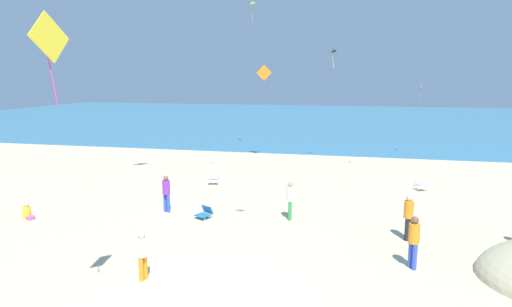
{
  "coord_description": "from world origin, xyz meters",
  "views": [
    {
      "loc": [
        3.82,
        -10.2,
        6.11
      ],
      "look_at": [
        0.0,
        6.99,
        2.95
      ],
      "focal_mm": 29.87,
      "sensor_mm": 36.0,
      "label": 1
    }
  ],
  "objects_px": {
    "beach_chair_mid_beach": "(205,213)",
    "person_1": "(414,239)",
    "beach_chair_far_right": "(214,179)",
    "person_3": "(408,214)",
    "kite_purple": "(421,89)",
    "person_5": "(27,213)",
    "kite_lime": "(252,3)",
    "kite_yellow": "(49,39)",
    "person_6": "(142,252)",
    "beach_chair_far_left": "(420,185)",
    "person_4": "(290,198)",
    "kite_orange": "(264,73)",
    "person_0": "(166,191)",
    "kite_black": "(333,51)"
  },
  "relations": [
    {
      "from": "beach_chair_mid_beach",
      "to": "person_1",
      "type": "height_order",
      "value": "person_1"
    },
    {
      "from": "beach_chair_far_right",
      "to": "person_3",
      "type": "relative_size",
      "value": 0.42
    },
    {
      "from": "person_1",
      "to": "kite_purple",
      "type": "distance_m",
      "value": 21.49
    },
    {
      "from": "person_3",
      "to": "person_5",
      "type": "distance_m",
      "value": 16.0
    },
    {
      "from": "kite_purple",
      "to": "kite_lime",
      "type": "bearing_deg",
      "value": -177.54
    },
    {
      "from": "beach_chair_mid_beach",
      "to": "kite_yellow",
      "type": "bearing_deg",
      "value": 24.58
    },
    {
      "from": "kite_yellow",
      "to": "kite_lime",
      "type": "height_order",
      "value": "kite_lime"
    },
    {
      "from": "person_6",
      "to": "kite_purple",
      "type": "relative_size",
      "value": 0.96
    },
    {
      "from": "beach_chair_far_left",
      "to": "kite_purple",
      "type": "distance_m",
      "value": 11.68
    },
    {
      "from": "person_1",
      "to": "person_4",
      "type": "relative_size",
      "value": 1.03
    },
    {
      "from": "beach_chair_mid_beach",
      "to": "kite_orange",
      "type": "height_order",
      "value": "kite_orange"
    },
    {
      "from": "beach_chair_far_left",
      "to": "beach_chair_mid_beach",
      "type": "relative_size",
      "value": 0.92
    },
    {
      "from": "person_0",
      "to": "kite_orange",
      "type": "relative_size",
      "value": 1.19
    },
    {
      "from": "beach_chair_far_right",
      "to": "kite_yellow",
      "type": "relative_size",
      "value": 0.37
    },
    {
      "from": "person_3",
      "to": "beach_chair_far_right",
      "type": "bearing_deg",
      "value": -11.43
    },
    {
      "from": "person_6",
      "to": "kite_yellow",
      "type": "bearing_deg",
      "value": -79.17
    },
    {
      "from": "person_5",
      "to": "kite_black",
      "type": "distance_m",
      "value": 20.76
    },
    {
      "from": "person_0",
      "to": "person_3",
      "type": "distance_m",
      "value": 10.44
    },
    {
      "from": "kite_black",
      "to": "beach_chair_mid_beach",
      "type": "bearing_deg",
      "value": -110.09
    },
    {
      "from": "person_0",
      "to": "kite_purple",
      "type": "height_order",
      "value": "kite_purple"
    },
    {
      "from": "kite_purple",
      "to": "kite_lime",
      "type": "xyz_separation_m",
      "value": [
        -13.02,
        -0.56,
        6.61
      ]
    },
    {
      "from": "kite_yellow",
      "to": "kite_purple",
      "type": "bearing_deg",
      "value": 66.4
    },
    {
      "from": "beach_chair_far_left",
      "to": "person_3",
      "type": "distance_m",
      "value": 7.98
    },
    {
      "from": "kite_black",
      "to": "person_5",
      "type": "bearing_deg",
      "value": -129.68
    },
    {
      "from": "person_3",
      "to": "kite_purple",
      "type": "distance_m",
      "value": 18.99
    },
    {
      "from": "kite_purple",
      "to": "kite_yellow",
      "type": "relative_size",
      "value": 0.82
    },
    {
      "from": "person_6",
      "to": "kite_yellow",
      "type": "relative_size",
      "value": 0.78
    },
    {
      "from": "beach_chair_far_left",
      "to": "kite_lime",
      "type": "height_order",
      "value": "kite_lime"
    },
    {
      "from": "beach_chair_mid_beach",
      "to": "kite_lime",
      "type": "bearing_deg",
      "value": -147.92
    },
    {
      "from": "beach_chair_far_right",
      "to": "person_0",
      "type": "xyz_separation_m",
      "value": [
        -0.46,
        -5.47,
        0.7
      ]
    },
    {
      "from": "kite_yellow",
      "to": "beach_chair_mid_beach",
      "type": "bearing_deg",
      "value": 88.39
    },
    {
      "from": "beach_chair_far_right",
      "to": "person_0",
      "type": "bearing_deg",
      "value": -18.93
    },
    {
      "from": "person_0",
      "to": "person_4",
      "type": "relative_size",
      "value": 1.0
    },
    {
      "from": "person_6",
      "to": "kite_black",
      "type": "xyz_separation_m",
      "value": [
        4.67,
        19.04,
        6.97
      ]
    },
    {
      "from": "beach_chair_far_left",
      "to": "beach_chair_far_right",
      "type": "bearing_deg",
      "value": -110.66
    },
    {
      "from": "beach_chair_far_left",
      "to": "beach_chair_mid_beach",
      "type": "distance_m",
      "value": 12.21
    },
    {
      "from": "beach_chair_mid_beach",
      "to": "kite_purple",
      "type": "height_order",
      "value": "kite_purple"
    },
    {
      "from": "person_4",
      "to": "kite_black",
      "type": "relative_size",
      "value": 1.29
    },
    {
      "from": "beach_chair_far_right",
      "to": "person_5",
      "type": "bearing_deg",
      "value": -52.22
    },
    {
      "from": "kite_yellow",
      "to": "beach_chair_far_right",
      "type": "bearing_deg",
      "value": 94.93
    },
    {
      "from": "person_3",
      "to": "person_1",
      "type": "bearing_deg",
      "value": 109.14
    },
    {
      "from": "beach_chair_far_left",
      "to": "kite_orange",
      "type": "distance_m",
      "value": 13.24
    },
    {
      "from": "person_0",
      "to": "kite_yellow",
      "type": "distance_m",
      "value": 11.15
    },
    {
      "from": "beach_chair_far_left",
      "to": "person_6",
      "type": "relative_size",
      "value": 0.5
    },
    {
      "from": "beach_chair_far_right",
      "to": "person_5",
      "type": "xyz_separation_m",
      "value": [
        -6.03,
        -7.69,
        -0.01
      ]
    },
    {
      "from": "beach_chair_mid_beach",
      "to": "person_4",
      "type": "relative_size",
      "value": 0.5
    },
    {
      "from": "person_4",
      "to": "kite_lime",
      "type": "height_order",
      "value": "kite_lime"
    },
    {
      "from": "kite_orange",
      "to": "kite_lime",
      "type": "relative_size",
      "value": 0.89
    },
    {
      "from": "person_6",
      "to": "kite_purple",
      "type": "height_order",
      "value": "kite_purple"
    },
    {
      "from": "beach_chair_mid_beach",
      "to": "person_5",
      "type": "distance_m",
      "value": 7.76
    }
  ]
}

